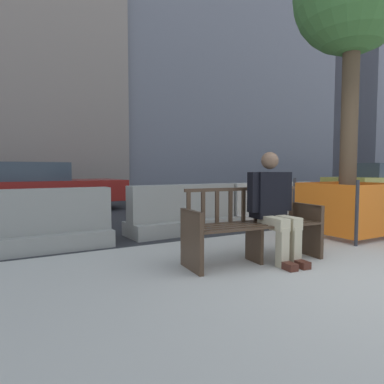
% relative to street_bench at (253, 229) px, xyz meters
% --- Properties ---
extents(street_asphalt, '(120.00, 12.00, 0.01)m').
position_rel_street_bench_xyz_m(street_asphalt, '(0.77, 7.46, -0.39)').
color(street_asphalt, '#28282B').
rests_on(street_asphalt, ground).
extents(street_bench, '(1.73, 0.67, 0.88)m').
position_rel_street_bench_xyz_m(street_bench, '(0.00, 0.00, 0.00)').
color(street_bench, '#473323').
rests_on(street_bench, ground).
extents(seated_person, '(0.59, 0.75, 1.31)m').
position_rel_street_bench_xyz_m(seated_person, '(0.24, -0.08, 0.29)').
color(seated_person, black).
rests_on(seated_person, ground).
extents(jersey_barrier_centre, '(2.03, 0.78, 0.84)m').
position_rel_street_bench_xyz_m(jersey_barrier_centre, '(0.15, 2.04, -0.06)').
color(jersey_barrier_centre, gray).
rests_on(jersey_barrier_centre, ground).
extents(jersey_barrier_left, '(2.00, 0.68, 0.84)m').
position_rel_street_bench_xyz_m(jersey_barrier_left, '(-2.22, 1.87, -0.06)').
color(jersey_barrier_left, gray).
rests_on(jersey_barrier_left, ground).
extents(jersey_barrier_right, '(2.03, 0.77, 0.84)m').
position_rel_street_bench_xyz_m(jersey_barrier_right, '(2.21, 2.00, -0.06)').
color(jersey_barrier_right, '#ADA89E').
rests_on(jersey_barrier_right, ground).
extents(construction_fence, '(1.24, 1.24, 0.95)m').
position_rel_street_bench_xyz_m(construction_fence, '(2.42, 0.50, 0.08)').
color(construction_fence, '#2D2D33').
rests_on(construction_fence, ground).
extents(car_taxi_near, '(4.31, 1.98, 1.33)m').
position_rel_street_bench_xyz_m(car_taxi_near, '(9.94, 4.76, 0.26)').
color(car_taxi_near, '#DBC64C').
rests_on(car_taxi_near, ground).
extents(car_sedan_mid, '(4.66, 2.06, 1.28)m').
position_rel_street_bench_xyz_m(car_sedan_mid, '(-1.92, 6.49, 0.25)').
color(car_sedan_mid, maroon).
rests_on(car_sedan_mid, ground).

